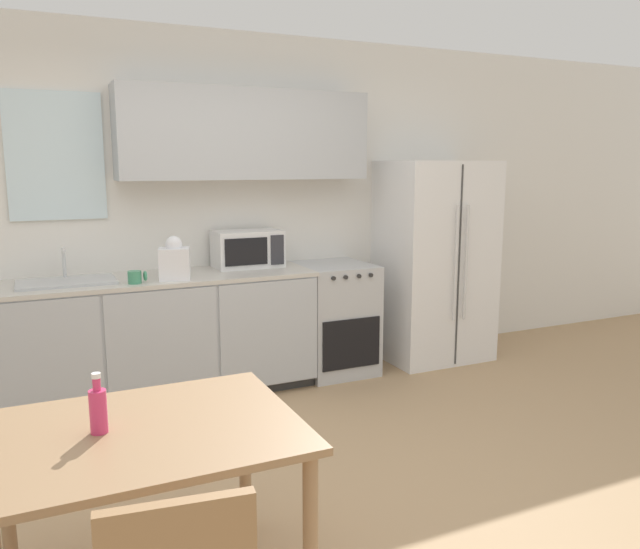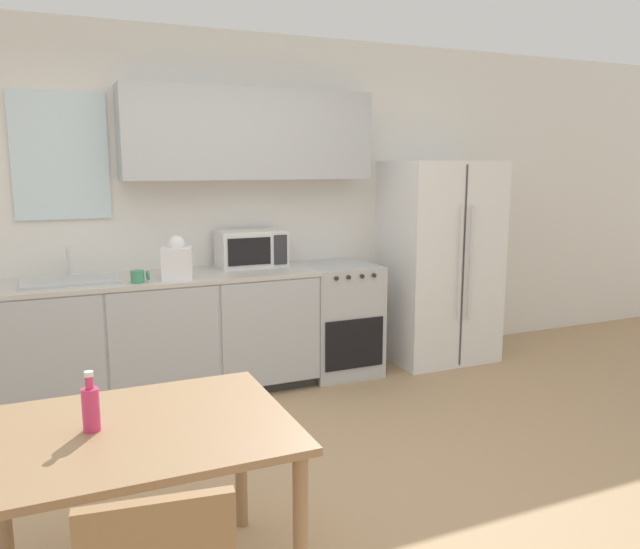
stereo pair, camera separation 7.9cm
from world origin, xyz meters
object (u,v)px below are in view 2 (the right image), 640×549
Objects in this scene: refrigerator at (439,262)px; oven_range at (337,318)px; coffee_mug at (139,276)px; drink_bottle at (91,407)px; dining_table at (139,452)px; microwave at (251,249)px.

oven_range is at bearing 178.61° from refrigerator.
coffee_mug is (-2.55, -0.19, 0.08)m from refrigerator.
oven_range is 3.98× the size of drink_bottle.
dining_table is at bearing -129.92° from oven_range.
coffee_mug reaches higher than oven_range.
dining_table is 0.25m from drink_bottle.
microwave is at bearing 169.33° from oven_range.
microwave is (-1.65, 0.15, 0.18)m from refrigerator.
drink_bottle reaches higher than oven_range.
oven_range is 7.19× the size of coffee_mug.
drink_bottle reaches higher than dining_table.
refrigerator is 3.71m from drink_bottle.
coffee_mug is 2.05m from drink_bottle.
coffee_mug is at bearing -172.43° from oven_range.
oven_range is 0.92m from microwave.
coffee_mug is at bearing -175.80° from refrigerator.
dining_table is 4.97× the size of drink_bottle.
oven_range is 2.93m from dining_table.
dining_table is (-2.84, -2.22, -0.23)m from refrigerator.
oven_range is 1.05m from refrigerator.
microwave is 2.68m from dining_table.
refrigerator is 3.61m from dining_table.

